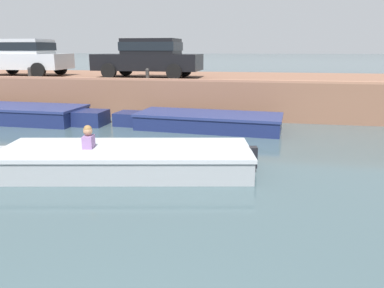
{
  "coord_description": "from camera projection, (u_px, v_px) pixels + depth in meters",
  "views": [
    {
      "loc": [
        0.95,
        -0.97,
        2.55
      ],
      "look_at": [
        -0.05,
        4.34,
        1.17
      ],
      "focal_mm": 35.0,
      "sensor_mm": 36.0,
      "label": 1
    }
  ],
  "objects": [
    {
      "name": "boat_moored_central_navy",
      "position": [
        202.0,
        121.0,
        12.21
      ],
      "size": [
        5.64,
        2.09,
        0.52
      ],
      "color": "navy",
      "rests_on": "ground"
    },
    {
      "name": "car_leftmost_silver",
      "position": [
        24.0,
        56.0,
        16.09
      ],
      "size": [
        3.9,
        2.1,
        1.54
      ],
      "color": "#B7BABC",
      "rests_on": "far_quay_wall"
    },
    {
      "name": "mooring_bollard_west",
      "position": [
        30.0,
        72.0,
        14.85
      ],
      "size": [
        0.15,
        0.15,
        0.45
      ],
      "color": "#2D2B28",
      "rests_on": "far_quay_wall"
    },
    {
      "name": "motorboat_passing",
      "position": [
        114.0,
        160.0,
        7.92
      ],
      "size": [
        6.39,
        2.78,
        1.02
      ],
      "color": "#93999E",
      "rests_on": "ground"
    },
    {
      "name": "car_left_inner_black",
      "position": [
        149.0,
        56.0,
        15.08
      ],
      "size": [
        4.31,
        2.01,
        1.54
      ],
      "color": "black",
      "rests_on": "far_quay_wall"
    },
    {
      "name": "mooring_bollard_mid",
      "position": [
        147.0,
        74.0,
        13.97
      ],
      "size": [
        0.15,
        0.15,
        0.45
      ],
      "color": "#2D2B28",
      "rests_on": "far_quay_wall"
    },
    {
      "name": "boat_moored_west_navy",
      "position": [
        20.0,
        114.0,
        13.39
      ],
      "size": [
        6.1,
        1.98,
        0.58
      ],
      "color": "navy",
      "rests_on": "ground"
    },
    {
      "name": "far_quay_wall",
      "position": [
        241.0,
        93.0,
        16.22
      ],
      "size": [
        60.0,
        6.0,
        1.4
      ],
      "primitive_type": "cube",
      "color": "brown",
      "rests_on": "ground"
    },
    {
      "name": "far_wall_coping",
      "position": [
        236.0,
        81.0,
        13.3
      ],
      "size": [
        60.0,
        0.24,
        0.08
      ],
      "primitive_type": "cube",
      "color": "#9F6C52",
      "rests_on": "far_quay_wall"
    },
    {
      "name": "ground_plane",
      "position": [
        211.0,
        178.0,
        7.63
      ],
      "size": [
        400.0,
        400.0,
        0.0
      ],
      "primitive_type": "plane",
      "color": "#3D5156"
    }
  ]
}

